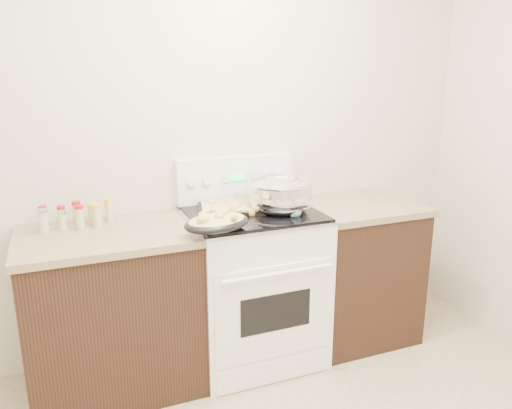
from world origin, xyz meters
name	(u,v)px	position (x,y,z in m)	size (l,w,h in m)	color
room_shell	(327,89)	(0.00, 0.00, 1.70)	(4.10, 3.60, 2.75)	beige
counter_left	(113,310)	(-0.48, 1.43, 0.46)	(0.93, 0.67, 0.92)	black
counter_right	(354,269)	(1.08, 1.43, 0.46)	(0.73, 0.67, 0.92)	black
kitchen_range	(253,283)	(0.35, 1.42, 0.49)	(0.78, 0.73, 1.22)	white
mixing_bowl	(280,196)	(0.51, 1.39, 1.03)	(0.39, 0.39, 0.23)	silver
roasting_pan	(217,222)	(0.05, 1.16, 0.99)	(0.42, 0.35, 0.11)	black
baking_sheet	(232,207)	(0.25, 1.50, 0.96)	(0.46, 0.37, 0.06)	black
wooden_spoon	(250,212)	(0.32, 1.38, 0.95)	(0.07, 0.24, 0.04)	#A8734D
blue_ladle	(294,209)	(0.54, 1.26, 0.98)	(0.11, 0.28, 0.11)	#8EC3D4
spice_jars	(75,216)	(-0.62, 1.59, 0.98)	(0.39, 0.15, 0.13)	#BFB28C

